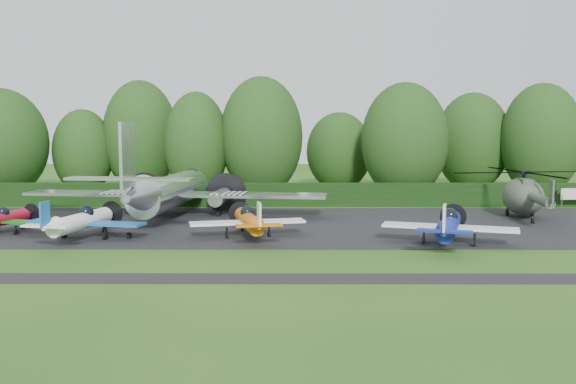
{
  "coord_description": "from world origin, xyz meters",
  "views": [
    {
      "loc": [
        5.15,
        -35.62,
        7.32
      ],
      "look_at": [
        4.97,
        9.2,
        2.5
      ],
      "focal_mm": 40.0,
      "sensor_mm": 36.0,
      "label": 1
    }
  ],
  "objects_px": {
    "light_plane_orange": "(249,221)",
    "light_plane_blue": "(449,225)",
    "transport_plane": "(170,191)",
    "helicopter": "(523,193)",
    "light_plane_white": "(81,221)"
  },
  "relations": [
    {
      "from": "transport_plane",
      "to": "light_plane_blue",
      "type": "relative_size",
      "value": 2.86
    },
    {
      "from": "transport_plane",
      "to": "helicopter",
      "type": "bearing_deg",
      "value": -5.33
    },
    {
      "from": "light_plane_blue",
      "to": "helicopter",
      "type": "relative_size",
      "value": 0.63
    },
    {
      "from": "light_plane_orange",
      "to": "helicopter",
      "type": "height_order",
      "value": "helicopter"
    },
    {
      "from": "transport_plane",
      "to": "light_plane_blue",
      "type": "xyz_separation_m",
      "value": [
        18.67,
        -11.1,
        -0.87
      ]
    },
    {
      "from": "light_plane_blue",
      "to": "light_plane_orange",
      "type": "bearing_deg",
      "value": 150.71
    },
    {
      "from": "light_plane_white",
      "to": "helicopter",
      "type": "bearing_deg",
      "value": 4.29
    },
    {
      "from": "light_plane_orange",
      "to": "light_plane_blue",
      "type": "distance_m",
      "value": 12.3
    },
    {
      "from": "transport_plane",
      "to": "light_plane_blue",
      "type": "height_order",
      "value": "transport_plane"
    },
    {
      "from": "light_plane_orange",
      "to": "helicopter",
      "type": "relative_size",
      "value": 0.58
    },
    {
      "from": "helicopter",
      "to": "light_plane_white",
      "type": "bearing_deg",
      "value": -168.71
    },
    {
      "from": "transport_plane",
      "to": "light_plane_orange",
      "type": "height_order",
      "value": "transport_plane"
    },
    {
      "from": "helicopter",
      "to": "light_plane_orange",
      "type": "bearing_deg",
      "value": -162.28
    },
    {
      "from": "light_plane_white",
      "to": "light_plane_orange",
      "type": "xyz_separation_m",
      "value": [
        10.46,
        0.59,
        -0.05
      ]
    },
    {
      "from": "helicopter",
      "to": "light_plane_blue",
      "type": "bearing_deg",
      "value": -132.53
    }
  ]
}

